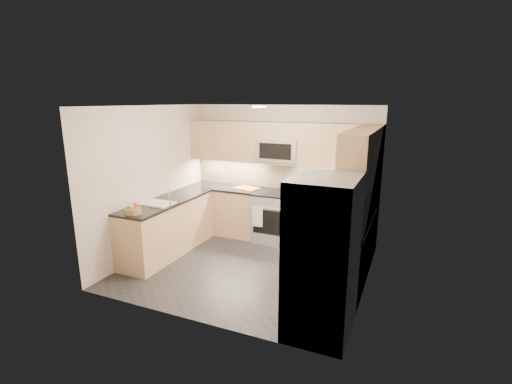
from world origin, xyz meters
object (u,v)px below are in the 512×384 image
gas_range (276,217)px  cutting_board (247,188)px  utensil_bowl (357,196)px  fruit_basket (133,211)px  refrigerator (323,256)px  microwave (279,150)px

gas_range → cutting_board: bearing=176.1°
cutting_board → utensil_bowl: bearing=-2.1°
cutting_board → fruit_basket: size_ratio=1.79×
utensil_bowl → fruit_basket: bearing=-145.0°
gas_range → refrigerator: refrigerator is taller
cutting_board → fruit_basket: bearing=-112.2°
gas_range → cutting_board: 0.78m
gas_range → cutting_board: cutting_board is taller
utensil_bowl → gas_range: bearing=178.7°
refrigerator → cutting_board: bearing=129.9°
gas_range → microwave: 1.25m
microwave → utensil_bowl: microwave is taller
cutting_board → microwave: bearing=7.8°
gas_range → utensil_bowl: size_ratio=3.35×
cutting_board → fruit_basket: fruit_basket is taller
utensil_bowl → fruit_basket: 3.60m
microwave → utensil_bowl: bearing=-6.2°
utensil_bowl → cutting_board: (-2.08, 0.07, -0.07)m
refrigerator → fruit_basket: bearing=173.7°
microwave → refrigerator: (1.45, -2.55, -0.80)m
gas_range → microwave: size_ratio=1.20×
fruit_basket → microwave: bearing=56.3°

